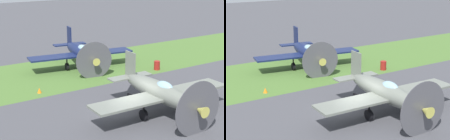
{
  "view_description": "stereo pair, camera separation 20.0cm",
  "coord_description": "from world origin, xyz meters",
  "views": [
    {
      "loc": [
        13.96,
        19.06,
        10.29
      ],
      "look_at": [
        -2.5,
        -6.0,
        1.43
      ],
      "focal_mm": 57.93,
      "sensor_mm": 36.0,
      "label": 1
    },
    {
      "loc": [
        13.79,
        19.17,
        10.29
      ],
      "look_at": [
        -2.5,
        -6.0,
        1.43
      ],
      "focal_mm": 57.93,
      "sensor_mm": 36.0,
      "label": 2
    }
  ],
  "objects": [
    {
      "name": "ground_plane",
      "position": [
        0.0,
        0.0,
        0.0
      ],
      "size": [
        160.0,
        160.0,
        0.0
      ],
      "primitive_type": "plane",
      "color": "#424247"
    },
    {
      "name": "grass_verge",
      "position": [
        0.0,
        -12.11,
        0.0
      ],
      "size": [
        120.0,
        11.0,
        0.01
      ],
      "primitive_type": "cube",
      "color": "#476B2D",
      "rests_on": "ground"
    },
    {
      "name": "airplane_lead",
      "position": [
        -1.95,
        0.94,
        1.64
      ],
      "size": [
        10.98,
        8.72,
        3.93
      ],
      "rotation": [
        0.0,
        0.0,
        -0.03
      ],
      "color": "slate",
      "rests_on": "ground"
    },
    {
      "name": "airplane_wingman",
      "position": [
        -3.01,
        -12.61,
        1.61
      ],
      "size": [
        10.87,
        8.64,
        3.85
      ],
      "rotation": [
        0.0,
        0.0,
        -0.15
      ],
      "color": "#141E47",
      "rests_on": "ground"
    },
    {
      "name": "fuel_drum",
      "position": [
        -9.0,
        -7.68,
        0.45
      ],
      "size": [
        0.6,
        0.6,
        0.9
      ],
      "primitive_type": "cylinder",
      "color": "maroon",
      "rests_on": "ground"
    },
    {
      "name": "runway_marker_cone",
      "position": [
        3.55,
        -7.75,
        0.22
      ],
      "size": [
        0.36,
        0.36,
        0.44
      ],
      "primitive_type": "cone",
      "color": "orange",
      "rests_on": "ground"
    }
  ]
}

